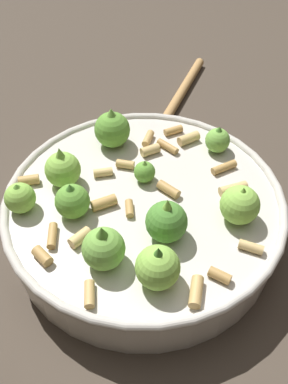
% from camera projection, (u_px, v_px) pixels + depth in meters
% --- Properties ---
extents(ground_plane, '(2.40, 2.40, 0.00)m').
position_uv_depth(ground_plane, '(144.00, 230.00, 0.54)').
color(ground_plane, '#42382D').
extents(cooking_pan, '(0.33, 0.33, 0.12)m').
position_uv_depth(cooking_pan, '(143.00, 211.00, 0.51)').
color(cooking_pan, beige).
rests_on(cooking_pan, ground).
extents(wooden_spoon, '(0.20, 0.17, 0.02)m').
position_uv_depth(wooden_spoon, '(178.00, 99.00, 0.73)').
color(wooden_spoon, '#B2844C').
rests_on(wooden_spoon, ground).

